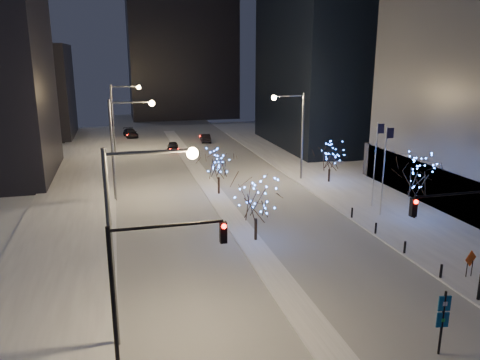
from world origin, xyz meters
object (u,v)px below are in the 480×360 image
object	(u,v)px
street_lamp_w_far	(120,109)
car_mid	(205,138)
traffic_signal_west	(148,271)
construction_sign	(470,261)
holiday_tree_median_near	(256,200)
car_near	(173,147)
holiday_tree_median_far	(219,165)
holiday_tree_plaza_near	(418,178)
holiday_tree_plaza_far	(330,157)
wayfinding_sign	(443,316)
street_lamp_w_mid	(123,136)
traffic_signal_east	(465,228)
street_lamp_east	(295,125)
street_lamp_w_near	(132,220)
car_far	(131,133)

from	to	relation	value
street_lamp_w_far	car_mid	size ratio (longest dim) A/B	2.41
traffic_signal_west	construction_sign	distance (m)	21.10
holiday_tree_median_near	construction_sign	bearing A→B (deg)	-39.63
car_near	holiday_tree_median_far	bearing A→B (deg)	-76.88
street_lamp_w_far	holiday_tree_plaza_near	size ratio (longest dim) A/B	1.80
holiday_tree_plaza_near	holiday_tree_plaza_far	size ratio (longest dim) A/B	1.17
holiday_tree_median_far	wayfinding_sign	xyz separation A→B (m)	(4.61, -29.02, -1.10)
street_lamp_w_mid	construction_sign	distance (m)	31.82
car_near	holiday_tree_median_far	xyz separation A→B (m)	(1.89, -24.49, 2.46)
street_lamp_w_far	wayfinding_sign	size ratio (longest dim) A/B	2.98
holiday_tree_plaza_near	wayfinding_sign	size ratio (longest dim) A/B	1.65
car_mid	holiday_tree_median_far	distance (m)	31.35
traffic_signal_east	wayfinding_sign	xyz separation A→B (m)	(-3.94, -3.72, -2.70)
car_near	holiday_tree_median_near	xyz separation A→B (m)	(2.00, -37.57, 2.71)
street_lamp_east	wayfinding_sign	distance (m)	33.41
street_lamp_w_far	street_lamp_east	xyz separation A→B (m)	(19.02, -22.00, -0.05)
street_lamp_w_far	wayfinding_sign	world-z (taller)	street_lamp_w_far
car_mid	wayfinding_sign	world-z (taller)	wayfinding_sign
wayfinding_sign	car_near	bearing A→B (deg)	105.88
traffic_signal_east	holiday_tree_plaza_far	xyz separation A→B (m)	(4.59, 26.84, -1.77)
street_lamp_w_near	traffic_signal_west	bearing A→B (deg)	-76.04
car_near	traffic_signal_east	bearing A→B (deg)	-69.46
holiday_tree_median_far	holiday_tree_median_near	bearing A→B (deg)	-89.53
holiday_tree_plaza_far	construction_sign	bearing A→B (deg)	-93.53
holiday_tree_plaza_near	street_lamp_w_near	bearing A→B (deg)	-152.85
street_lamp_w_far	street_lamp_w_mid	bearing A→B (deg)	-90.00
street_lamp_w_near	car_mid	world-z (taller)	street_lamp_w_near
street_lamp_w_mid	street_lamp_east	world-z (taller)	same
street_lamp_w_far	traffic_signal_east	size ratio (longest dim) A/B	1.43
street_lamp_w_far	construction_sign	distance (m)	52.96
traffic_signal_west	car_far	bearing A→B (deg)	88.96
car_far	wayfinding_sign	world-z (taller)	wayfinding_sign
street_lamp_east	construction_sign	distance (m)	26.93
street_lamp_w_far	car_far	world-z (taller)	street_lamp_w_far
traffic_signal_west	holiday_tree_plaza_far	bearing A→B (deg)	51.72
street_lamp_east	wayfinding_sign	xyz separation A→B (m)	(-5.08, -32.72, -4.39)
street_lamp_w_far	holiday_tree_median_near	distance (m)	40.04
car_mid	car_far	xyz separation A→B (m)	(-11.99, 8.35, 0.04)
construction_sign	traffic_signal_west	bearing A→B (deg)	174.43
street_lamp_east	holiday_tree_plaza_far	bearing A→B (deg)	-32.06
street_lamp_w_mid	car_far	world-z (taller)	street_lamp_w_mid
holiday_tree_median_far	holiday_tree_plaza_far	bearing A→B (deg)	6.72
street_lamp_w_near	holiday_tree_plaza_far	distance (m)	34.42
street_lamp_w_far	holiday_tree_median_far	bearing A→B (deg)	-70.05
street_lamp_w_mid	car_mid	bearing A→B (deg)	65.66
construction_sign	wayfinding_sign	bearing A→B (deg)	-153.53
street_lamp_w_near	construction_sign	distance (m)	21.69
street_lamp_east	car_mid	world-z (taller)	street_lamp_east
traffic_signal_west	holiday_tree_plaza_near	xyz separation A→B (m)	(23.92, 14.53, -0.98)
car_near	construction_sign	distance (m)	49.04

